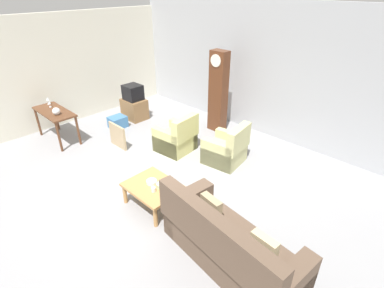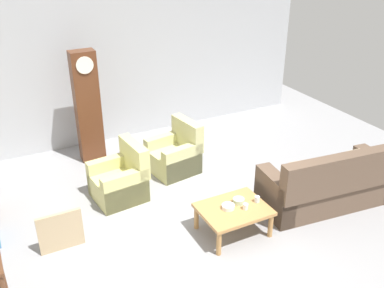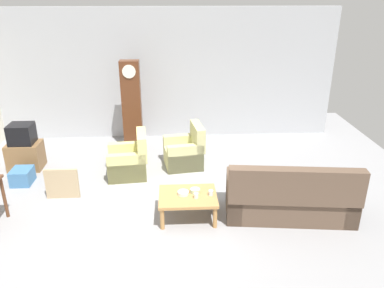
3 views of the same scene
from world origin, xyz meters
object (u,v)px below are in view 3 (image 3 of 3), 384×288
object	(u,v)px
grandfather_clock	(132,105)
bowl_white_stacked	(183,193)
framed_picture_leaning	(62,184)
cup_white_porcelain	(196,196)
bowl_shallow_green	(195,191)
armchair_olive_far	(185,152)
coffee_table_wood	(188,198)
couch_floral	(290,198)
armchair_olive_near	(129,161)
storage_box_blue	(22,176)
tv_stand_cabinet	(26,156)
tv_crt	(22,134)
cup_blue_rimmed	(211,193)

from	to	relation	value
grandfather_clock	bowl_white_stacked	bearing A→B (deg)	-70.60
framed_picture_leaning	bowl_white_stacked	xyz separation A→B (m)	(2.19, -0.73, 0.16)
cup_white_porcelain	bowl_shallow_green	world-z (taller)	cup_white_porcelain
armchair_olive_far	coffee_table_wood	bearing A→B (deg)	-90.91
couch_floral	armchair_olive_near	xyz separation A→B (m)	(-2.83, 1.70, -0.05)
grandfather_clock	bowl_shallow_green	distance (m)	3.40
framed_picture_leaning	bowl_shallow_green	bearing A→B (deg)	-16.02
storage_box_blue	grandfather_clock	bearing A→B (deg)	41.21
coffee_table_wood	bowl_white_stacked	distance (m)	0.12
framed_picture_leaning	bowl_white_stacked	distance (m)	2.32
grandfather_clock	bowl_shallow_green	size ratio (longest dim) A/B	12.42
tv_stand_cabinet	bowl_white_stacked	size ratio (longest dim) A/B	3.72
storage_box_blue	armchair_olive_near	bearing A→B (deg)	6.88
grandfather_clock	tv_stand_cabinet	distance (m)	2.57
couch_floral	tv_crt	world-z (taller)	couch_floral
armchair_olive_far	grandfather_clock	xyz separation A→B (m)	(-1.21, 1.14, 0.74)
armchair_olive_near	tv_stand_cabinet	size ratio (longest dim) A/B	1.35
armchair_olive_near	cup_blue_rimmed	distance (m)	2.24
couch_floral	bowl_white_stacked	world-z (taller)	couch_floral
tv_stand_cabinet	bowl_shallow_green	xyz separation A→B (m)	(3.50, -1.99, 0.17)
coffee_table_wood	bowl_white_stacked	bearing A→B (deg)	161.11
couch_floral	coffee_table_wood	size ratio (longest dim) A/B	2.27
coffee_table_wood	cup_white_porcelain	bearing A→B (deg)	-37.82
couch_floral	bowl_white_stacked	size ratio (longest dim) A/B	11.94
coffee_table_wood	tv_crt	bearing A→B (deg)	148.54
framed_picture_leaning	cup_blue_rimmed	xyz separation A→B (m)	(2.65, -0.78, 0.18)
couch_floral	armchair_olive_near	bearing A→B (deg)	148.96
tv_stand_cabinet	bowl_shallow_green	distance (m)	4.03
coffee_table_wood	grandfather_clock	world-z (taller)	grandfather_clock
tv_stand_cabinet	bowl_shallow_green	bearing A→B (deg)	-29.66
tv_stand_cabinet	storage_box_blue	bearing A→B (deg)	-77.59
couch_floral	grandfather_clock	xyz separation A→B (m)	(-2.88, 3.24, 0.70)
armchair_olive_far	coffee_table_wood	size ratio (longest dim) A/B	0.96
coffee_table_wood	bowl_white_stacked	size ratio (longest dim) A/B	5.25
armchair_olive_far	framed_picture_leaning	world-z (taller)	armchair_olive_far
tv_crt	bowl_white_stacked	xyz separation A→B (m)	(3.29, -2.04, -0.34)
cup_white_porcelain	coffee_table_wood	bearing A→B (deg)	142.18
tv_stand_cabinet	bowl_white_stacked	distance (m)	3.88
armchair_olive_far	bowl_white_stacked	xyz separation A→B (m)	(-0.11, -1.99, 0.14)
tv_crt	bowl_shallow_green	distance (m)	4.04
storage_box_blue	bowl_shallow_green	distance (m)	3.60
storage_box_blue	cup_white_porcelain	size ratio (longest dim) A/B	5.04
cup_white_porcelain	bowl_shallow_green	bearing A→B (deg)	91.37
tv_stand_cabinet	coffee_table_wood	bearing A→B (deg)	-31.46
couch_floral	tv_crt	bearing A→B (deg)	157.08
bowl_shallow_green	armchair_olive_far	bearing A→B (deg)	92.77
armchair_olive_far	cup_blue_rimmed	distance (m)	2.07
coffee_table_wood	tv_stand_cabinet	size ratio (longest dim) A/B	1.41
grandfather_clock	cup_blue_rimmed	bearing A→B (deg)	-63.89
coffee_table_wood	couch_floral	bearing A→B (deg)	-2.78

